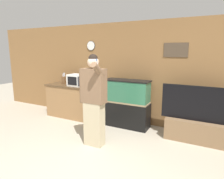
% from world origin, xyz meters
% --- Properties ---
extents(ground_plane, '(18.00, 18.00, 0.00)m').
position_xyz_m(ground_plane, '(0.00, 0.00, 0.00)').
color(ground_plane, '#B2A893').
extents(wall_back_paneled, '(10.00, 0.08, 2.60)m').
position_xyz_m(wall_back_paneled, '(-0.00, 2.70, 1.30)').
color(wall_back_paneled, olive).
rests_on(wall_back_paneled, ground_plane).
extents(counter_island, '(1.63, 0.62, 0.93)m').
position_xyz_m(counter_island, '(-1.80, 2.28, 0.47)').
color(counter_island, olive).
rests_on(counter_island, ground_plane).
extents(microwave, '(0.48, 0.38, 0.32)m').
position_xyz_m(microwave, '(-1.62, 2.24, 1.09)').
color(microwave, white).
rests_on(microwave, counter_island).
extents(knife_block, '(0.10, 0.09, 0.32)m').
position_xyz_m(knife_block, '(-2.18, 2.31, 1.05)').
color(knife_block, brown).
rests_on(knife_block, counter_island).
extents(aquarium_on_stand, '(1.13, 0.42, 1.19)m').
position_xyz_m(aquarium_on_stand, '(-0.17, 2.31, 0.59)').
color(aquarium_on_stand, black).
rests_on(aquarium_on_stand, ground_plane).
extents(tv_on_stand, '(1.48, 0.40, 1.18)m').
position_xyz_m(tv_on_stand, '(1.45, 2.21, 0.35)').
color(tv_on_stand, brown).
rests_on(tv_on_stand, ground_plane).
extents(person_standing, '(0.57, 0.43, 1.83)m').
position_xyz_m(person_standing, '(-0.35, 1.08, 0.95)').
color(person_standing, '#BCAD89').
rests_on(person_standing, ground_plane).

